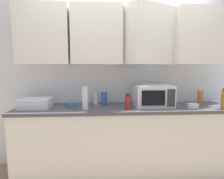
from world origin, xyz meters
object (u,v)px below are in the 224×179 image
at_px(dish_rack, 35,103).
at_px(bottle_spice_jar, 200,97).
at_px(bottle_amber_vinegar, 224,99).
at_px(microwave, 153,96).
at_px(bottle_red_sauce, 128,102).
at_px(bottle_white_jar, 96,99).
at_px(bowl_mixing_large, 71,104).
at_px(bottle_blue_cleaner, 104,98).
at_px(bowl_ceramic_small, 193,106).
at_px(bottle_clear_tall, 85,99).

distance_m(dish_rack, bottle_spice_jar, 2.18).
bearing_deg(bottle_amber_vinegar, microwave, 165.95).
relative_size(bottle_red_sauce, bottle_spice_jar, 0.85).
bearing_deg(bottle_red_sauce, bottle_spice_jar, 10.40).
distance_m(microwave, bottle_white_jar, 0.78).
distance_m(bottle_white_jar, bowl_mixing_large, 0.35).
relative_size(bottle_blue_cleaner, bowl_ceramic_small, 1.38).
bearing_deg(bowl_mixing_large, bottle_blue_cleaner, 6.84).
bearing_deg(bowl_ceramic_small, bottle_blue_cleaner, 168.03).
height_order(bottle_amber_vinegar, bottle_spice_jar, bottle_amber_vinegar).
relative_size(bottle_white_jar, bottle_clear_tall, 0.54).
height_order(bottle_red_sauce, bowl_mixing_large, bottle_red_sauce).
height_order(microwave, bottle_white_jar, microwave).
height_order(microwave, bottle_blue_cleaner, microwave).
xyz_separation_m(bottle_white_jar, bottle_blue_cleaner, (0.11, -0.08, 0.02)).
distance_m(dish_rack, bottle_clear_tall, 0.66).
relative_size(bottle_blue_cleaner, bottle_amber_vinegar, 0.79).
relative_size(dish_rack, bottle_amber_vinegar, 1.50).
xyz_separation_m(dish_rack, bottle_amber_vinegar, (2.35, -0.21, 0.06)).
bearing_deg(bowl_mixing_large, bottle_clear_tall, -46.10).
relative_size(bottle_amber_vinegar, bottle_spice_jar, 1.14).
distance_m(bottle_red_sauce, bottle_spice_jar, 1.04).
relative_size(bottle_amber_vinegar, bowl_mixing_large, 1.80).
height_order(microwave, bottle_amber_vinegar, microwave).
distance_m(microwave, bowl_ceramic_small, 0.51).
xyz_separation_m(dish_rack, bowl_mixing_large, (0.44, 0.06, -0.03)).
bearing_deg(bottle_white_jar, bottle_amber_vinegar, -14.15).
relative_size(bottle_white_jar, bottle_amber_vinegar, 0.61).
distance_m(dish_rack, bottle_blue_cleaner, 0.88).
bearing_deg(dish_rack, bowl_ceramic_small, -3.60).
bearing_deg(bottle_white_jar, bottle_red_sauce, -40.56).
bearing_deg(bottle_red_sauce, bowl_mixing_large, 163.68).
xyz_separation_m(bottle_spice_jar, bowl_ceramic_small, (-0.18, -0.16, -0.08)).
xyz_separation_m(microwave, bottle_blue_cleaner, (-0.64, 0.12, -0.05)).
bearing_deg(bowl_mixing_large, microwave, -3.38).
bearing_deg(dish_rack, bottle_spice_jar, 1.01).
relative_size(microwave, bottle_amber_vinegar, 1.90).
relative_size(bottle_blue_cleaner, bottle_red_sauce, 1.05).
bearing_deg(bottle_spice_jar, bottle_red_sauce, -169.60).
bearing_deg(microwave, bottle_red_sauce, -157.79).
bearing_deg(bottle_red_sauce, bowl_ceramic_small, 1.58).
bearing_deg(bottle_red_sauce, dish_rack, 172.67).
xyz_separation_m(bowl_ceramic_small, bowl_mixing_large, (-1.56, 0.19, 0.00)).
height_order(dish_rack, bottle_clear_tall, bottle_clear_tall).
xyz_separation_m(microwave, bowl_mixing_large, (-1.07, 0.06, -0.11)).
distance_m(bottle_clear_tall, bowl_mixing_large, 0.30).
relative_size(bottle_red_sauce, bowl_ceramic_small, 1.31).
bearing_deg(bottle_spice_jar, microwave, -176.43).
relative_size(bottle_blue_cleaner, bottle_clear_tall, 0.70).
relative_size(dish_rack, bowl_mixing_large, 2.71).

